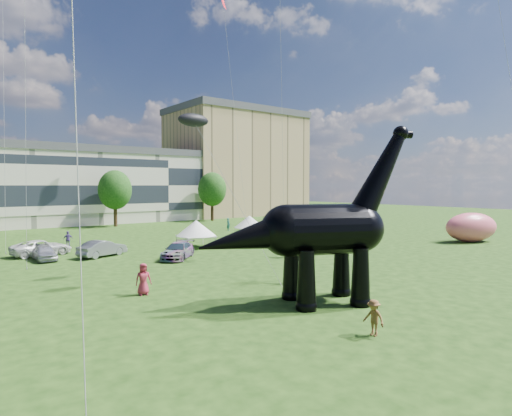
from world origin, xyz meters
TOP-DOWN VIEW (x-y plane):
  - ground at (0.00, 0.00)m, footprint 220.00×220.00m
  - apartment_block at (40.00, 65.00)m, footprint 28.00×18.00m
  - tree_mid_right at (8.00, 53.00)m, footprint 5.20×5.20m
  - tree_far_right at (26.00, 53.00)m, footprint 5.20×5.20m
  - dinosaur_sculpture at (1.11, 2.40)m, footprint 12.23×6.56m
  - car_silver at (-7.75, 26.18)m, footprint 1.67×3.98m
  - car_grey at (-3.13, 25.15)m, footprint 4.81×3.17m
  - car_white at (-7.39, 29.18)m, footprint 5.47×3.10m
  - car_dark at (1.76, 19.87)m, footprint 4.92×4.97m
  - gazebo_near at (6.48, 24.89)m, footprint 4.46×4.46m
  - gazebo_far at (16.59, 29.11)m, footprint 4.71×4.71m
  - inflatable_pink at (33.74, 9.46)m, footprint 7.46×5.34m
  - visitors at (-1.75, 16.06)m, footprint 51.06×40.40m

SIDE VIEW (x-z plane):
  - ground at x=0.00m, z-range 0.00..0.00m
  - car_silver at x=-7.75m, z-range 0.00..1.35m
  - car_white at x=-7.39m, z-range 0.00..1.44m
  - car_dark at x=1.76m, z-range 0.00..1.44m
  - car_grey at x=-3.13m, z-range 0.00..1.50m
  - visitors at x=-1.75m, z-range -0.06..1.82m
  - inflatable_pink at x=33.74m, z-range 0.00..3.37m
  - gazebo_far at x=16.59m, z-range 0.54..3.22m
  - gazebo_near at x=6.48m, z-range 0.58..3.45m
  - dinosaur_sculpture at x=1.11m, z-range -1.26..9.01m
  - tree_mid_right at x=8.00m, z-range 1.57..11.01m
  - tree_far_right at x=26.00m, z-range 1.57..11.01m
  - apartment_block at x=40.00m, z-range 0.00..22.00m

